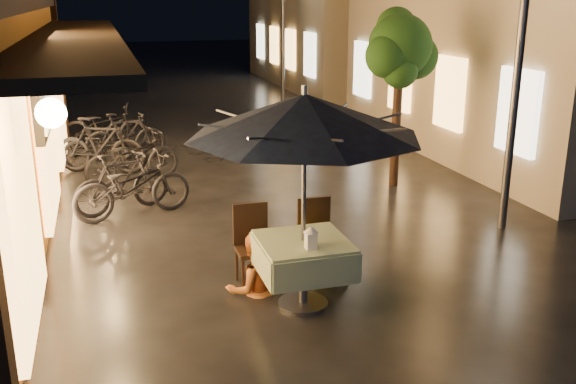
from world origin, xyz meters
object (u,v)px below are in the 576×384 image
object	(u,v)px
streetlamp_near	(522,27)
person_yellow	(324,227)
table_lantern	(311,236)
person_orange	(253,236)
patio_umbrella	(304,116)
bicycle_0	(132,186)
cafe_table	(303,256)

from	to	relation	value
streetlamp_near	person_yellow	bearing A→B (deg)	-162.23
table_lantern	person_orange	xyz separation A→B (m)	(-0.45, 0.77, -0.23)
patio_umbrella	person_yellow	distance (m)	1.61
person_orange	person_yellow	bearing A→B (deg)	175.13
table_lantern	person_yellow	bearing A→B (deg)	61.93
person_yellow	bicycle_0	xyz separation A→B (m)	(-2.07, 3.08, -0.20)
cafe_table	patio_umbrella	bearing A→B (deg)	-45.00
cafe_table	person_orange	size ratio (longest dim) A/B	0.72
streetlamp_near	table_lantern	xyz separation A→B (m)	(-3.62, -1.83, -2.00)
bicycle_0	person_yellow	bearing A→B (deg)	-162.15
streetlamp_near	patio_umbrella	distance (m)	4.02
table_lantern	person_orange	size ratio (longest dim) A/B	0.18
patio_umbrella	table_lantern	world-z (taller)	patio_umbrella
streetlamp_near	person_yellow	distance (m)	4.03
person_orange	person_yellow	xyz separation A→B (m)	(0.88, 0.03, 0.01)
patio_umbrella	table_lantern	xyz separation A→B (m)	(0.00, -0.26, -1.23)
cafe_table	person_yellow	distance (m)	0.70
table_lantern	bicycle_0	bearing A→B (deg)	112.90
streetlamp_near	person_orange	xyz separation A→B (m)	(-4.07, -1.06, -2.23)
streetlamp_near	patio_umbrella	world-z (taller)	streetlamp_near
streetlamp_near	cafe_table	bearing A→B (deg)	-156.59
cafe_table	patio_umbrella	size ratio (longest dim) A/B	0.40
table_lantern	patio_umbrella	bearing A→B (deg)	90.00
person_yellow	patio_umbrella	bearing A→B (deg)	59.10
patio_umbrella	person_orange	size ratio (longest dim) A/B	1.82
patio_umbrella	bicycle_0	world-z (taller)	patio_umbrella
cafe_table	person_yellow	xyz separation A→B (m)	(0.43, 0.54, 0.11)
cafe_table	table_lantern	bearing A→B (deg)	-90.00
person_orange	patio_umbrella	bearing A→B (deg)	124.28
patio_umbrella	bicycle_0	bearing A→B (deg)	114.34
streetlamp_near	person_yellow	xyz separation A→B (m)	(-3.20, -1.02, -2.22)
table_lantern	bicycle_0	distance (m)	4.23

